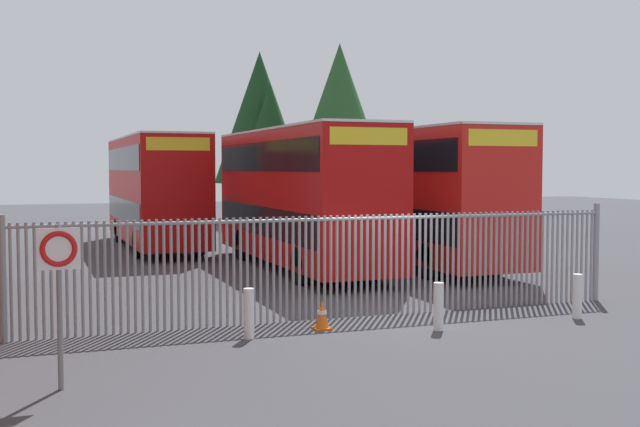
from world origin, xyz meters
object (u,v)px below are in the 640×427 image
Objects in this scene: double_decker_bus_near_gate at (300,192)px; traffic_cone_by_gate at (322,315)px; double_decker_bus_behind_fence_right at (155,187)px; double_decker_bus_behind_fence_left at (411,191)px; speed_limit_sign_post at (59,268)px; bollard_near_right at (577,296)px; bollard_center_front at (439,307)px; bollard_near_left at (249,313)px.

double_decker_bus_near_gate is 9.72m from traffic_cone_by_gate.
double_decker_bus_near_gate is 8.80m from double_decker_bus_behind_fence_right.
traffic_cone_by_gate is at bearing -125.92° from double_decker_bus_behind_fence_left.
double_decker_bus_behind_fence_left is 4.50× the size of speed_limit_sign_post.
double_decker_bus_near_gate is at bearing 106.04° from bollard_near_right.
double_decker_bus_behind_fence_left is 1.00× the size of double_decker_bus_behind_fence_right.
speed_limit_sign_post is (-7.68, -11.82, -0.65)m from double_decker_bus_near_gate.
speed_limit_sign_post is (-7.15, -1.83, 1.30)m from bollard_center_front.
double_decker_bus_behind_fence_right is at bearing 87.10° from bollard_near_left.
bollard_center_front is 1.00× the size of bollard_near_right.
speed_limit_sign_post reaches higher than traffic_cone_by_gate.
double_decker_bus_behind_fence_left is 16.32m from speed_limit_sign_post.
double_decker_bus_behind_fence_left is 11.38× the size of bollard_center_front.
double_decker_bus_near_gate reaches higher than bollard_near_left.
bollard_near_right is at bearing 1.26° from bollard_center_front.
bollard_near_left is at bearing -114.17° from double_decker_bus_near_gate.
bollard_center_front is at bearing -81.19° from double_decker_bus_behind_fence_right.
bollard_near_right is at bearing -95.55° from double_decker_bus_behind_fence_left.
bollard_near_left is (-0.89, -17.56, -1.95)m from double_decker_bus_behind_fence_right.
speed_limit_sign_post is at bearing -169.74° from bollard_near_right.
traffic_cone_by_gate is at bearing -106.20° from double_decker_bus_near_gate.
traffic_cone_by_gate is (-2.12, 0.88, -0.19)m from bollard_center_front.
double_decker_bus_near_gate reaches higher than traffic_cone_by_gate.
double_decker_bus_behind_fence_left is at bearing -49.58° from double_decker_bus_behind_fence_right.
double_decker_bus_behind_fence_right is 19.19m from bollard_near_right.
bollard_near_left is (-4.23, -9.42, -1.95)m from double_decker_bus_near_gate.
double_decker_bus_behind_fence_left and double_decker_bus_behind_fence_right have the same top height.
double_decker_bus_behind_fence_left reaches higher than bollard_near_left.
bollard_center_front is 1.61× the size of traffic_cone_by_gate.
double_decker_bus_near_gate is 10.50m from bollard_near_left.
double_decker_bus_behind_fence_right reaches higher than bollard_center_front.
double_decker_bus_near_gate is 3.80m from double_decker_bus_behind_fence_left.
speed_limit_sign_post is (-4.34, -19.97, -0.65)m from double_decker_bus_behind_fence_right.
traffic_cone_by_gate is (1.58, 0.31, -0.19)m from bollard_near_left.
bollard_near_right is 10.78m from speed_limit_sign_post.
double_decker_bus_behind_fence_left is 11.38× the size of bollard_near_left.
bollard_near_left is 1.61× the size of traffic_cone_by_gate.
double_decker_bus_behind_fence_right reaches higher than bollard_near_left.
double_decker_bus_behind_fence_right reaches higher than traffic_cone_by_gate.
bollard_near_right reaches higher than traffic_cone_by_gate.
double_decker_bus_near_gate and double_decker_bus_behind_fence_left have the same top height.
double_decker_bus_behind_fence_left reaches higher than speed_limit_sign_post.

